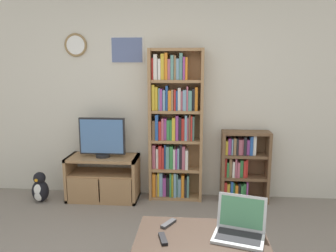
{
  "coord_description": "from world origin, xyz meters",
  "views": [
    {
      "loc": [
        0.44,
        -1.9,
        1.71
      ],
      "look_at": [
        0.18,
        1.25,
        1.12
      ],
      "focal_mm": 35.0,
      "sensor_mm": 36.0,
      "label": 1
    }
  ],
  "objects_px": {
    "tv_stand": "(103,178)",
    "remote_near_laptop": "(168,223)",
    "coffee_table": "(201,242)",
    "penguin_figurine": "(40,189)",
    "bookshelf_short": "(241,166)",
    "television": "(102,138)",
    "remote_far_from_laptop": "(163,239)",
    "laptop": "(240,227)",
    "bookshelf_tall": "(174,127)"
  },
  "relations": [
    {
      "from": "remote_far_from_laptop",
      "to": "television",
      "type": "bearing_deg",
      "value": -77.81
    },
    {
      "from": "tv_stand",
      "to": "remote_near_laptop",
      "type": "xyz_separation_m",
      "value": [
        0.97,
        -1.54,
        0.2
      ]
    },
    {
      "from": "laptop",
      "to": "television",
      "type": "bearing_deg",
      "value": 147.46
    },
    {
      "from": "coffee_table",
      "to": "penguin_figurine",
      "type": "bearing_deg",
      "value": 142.49
    },
    {
      "from": "remote_near_laptop",
      "to": "bookshelf_short",
      "type": "bearing_deg",
      "value": 95.11
    },
    {
      "from": "television",
      "to": "tv_stand",
      "type": "bearing_deg",
      "value": 148.7
    },
    {
      "from": "television",
      "to": "laptop",
      "type": "distance_m",
      "value": 2.25
    },
    {
      "from": "remote_near_laptop",
      "to": "remote_far_from_laptop",
      "type": "height_order",
      "value": "same"
    },
    {
      "from": "laptop",
      "to": "penguin_figurine",
      "type": "xyz_separation_m",
      "value": [
        -2.28,
        1.5,
        -0.36
      ]
    },
    {
      "from": "remote_near_laptop",
      "to": "remote_far_from_laptop",
      "type": "bearing_deg",
      "value": -64.42
    },
    {
      "from": "laptop",
      "to": "remote_far_from_laptop",
      "type": "bearing_deg",
      "value": -153.36
    },
    {
      "from": "coffee_table",
      "to": "tv_stand",
      "type": "bearing_deg",
      "value": 125.9
    },
    {
      "from": "remote_far_from_laptop",
      "to": "penguin_figurine",
      "type": "xyz_separation_m",
      "value": [
        -1.72,
        1.61,
        -0.3
      ]
    },
    {
      "from": "bookshelf_short",
      "to": "television",
      "type": "bearing_deg",
      "value": -175.68
    },
    {
      "from": "television",
      "to": "remote_near_laptop",
      "type": "xyz_separation_m",
      "value": [
        0.96,
        -1.53,
        -0.34
      ]
    },
    {
      "from": "bookshelf_tall",
      "to": "remote_far_from_laptop",
      "type": "height_order",
      "value": "bookshelf_tall"
    },
    {
      "from": "tv_stand",
      "to": "television",
      "type": "distance_m",
      "value": 0.53
    },
    {
      "from": "laptop",
      "to": "penguin_figurine",
      "type": "height_order",
      "value": "laptop"
    },
    {
      "from": "remote_near_laptop",
      "to": "remote_far_from_laptop",
      "type": "relative_size",
      "value": 0.96
    },
    {
      "from": "television",
      "to": "remote_far_from_laptop",
      "type": "height_order",
      "value": "television"
    },
    {
      "from": "bookshelf_short",
      "to": "coffee_table",
      "type": "xyz_separation_m",
      "value": [
        -0.54,
        -1.82,
        -0.03
      ]
    },
    {
      "from": "tv_stand",
      "to": "coffee_table",
      "type": "distance_m",
      "value": 2.09
    },
    {
      "from": "bookshelf_tall",
      "to": "laptop",
      "type": "relative_size",
      "value": 4.48
    },
    {
      "from": "television",
      "to": "laptop",
      "type": "height_order",
      "value": "television"
    },
    {
      "from": "coffee_table",
      "to": "remote_near_laptop",
      "type": "height_order",
      "value": "remote_near_laptop"
    },
    {
      "from": "tv_stand",
      "to": "bookshelf_tall",
      "type": "height_order",
      "value": "bookshelf_tall"
    },
    {
      "from": "tv_stand",
      "to": "television",
      "type": "height_order",
      "value": "television"
    },
    {
      "from": "bookshelf_short",
      "to": "coffee_table",
      "type": "relative_size",
      "value": 0.94
    },
    {
      "from": "remote_far_from_laptop",
      "to": "bookshelf_short",
      "type": "bearing_deg",
      "value": -129.09
    },
    {
      "from": "television",
      "to": "bookshelf_tall",
      "type": "distance_m",
      "value": 0.91
    },
    {
      "from": "bookshelf_tall",
      "to": "penguin_figurine",
      "type": "height_order",
      "value": "bookshelf_tall"
    },
    {
      "from": "bookshelf_short",
      "to": "remote_far_from_laptop",
      "type": "relative_size",
      "value": 5.44
    },
    {
      "from": "tv_stand",
      "to": "laptop",
      "type": "xyz_separation_m",
      "value": [
        1.51,
        -1.66,
        0.25
      ]
    },
    {
      "from": "laptop",
      "to": "penguin_figurine",
      "type": "relative_size",
      "value": 1.1
    },
    {
      "from": "tv_stand",
      "to": "coffee_table",
      "type": "xyz_separation_m",
      "value": [
        1.23,
        -1.69,
        0.14
      ]
    },
    {
      "from": "remote_near_laptop",
      "to": "penguin_figurine",
      "type": "xyz_separation_m",
      "value": [
        -1.74,
        1.38,
        -0.3
      ]
    },
    {
      "from": "remote_near_laptop",
      "to": "television",
      "type": "bearing_deg",
      "value": 152.73
    },
    {
      "from": "bookshelf_tall",
      "to": "remote_far_from_laptop",
      "type": "distance_m",
      "value": 1.95
    },
    {
      "from": "television",
      "to": "penguin_figurine",
      "type": "height_order",
      "value": "television"
    },
    {
      "from": "bookshelf_tall",
      "to": "bookshelf_short",
      "type": "relative_size",
      "value": 2.12
    },
    {
      "from": "penguin_figurine",
      "to": "bookshelf_tall",
      "type": "bearing_deg",
      "value": 9.66
    },
    {
      "from": "bookshelf_short",
      "to": "remote_near_laptop",
      "type": "distance_m",
      "value": 1.85
    },
    {
      "from": "tv_stand",
      "to": "remote_far_from_laptop",
      "type": "bearing_deg",
      "value": -61.84
    },
    {
      "from": "tv_stand",
      "to": "bookshelf_short",
      "type": "relative_size",
      "value": 0.99
    },
    {
      "from": "tv_stand",
      "to": "bookshelf_tall",
      "type": "xyz_separation_m",
      "value": [
        0.9,
        0.13,
        0.66
      ]
    },
    {
      "from": "coffee_table",
      "to": "penguin_figurine",
      "type": "relative_size",
      "value": 2.48
    },
    {
      "from": "coffee_table",
      "to": "penguin_figurine",
      "type": "height_order",
      "value": "coffee_table"
    },
    {
      "from": "tv_stand",
      "to": "bookshelf_short",
      "type": "height_order",
      "value": "bookshelf_short"
    },
    {
      "from": "remote_near_laptop",
      "to": "coffee_table",
      "type": "bearing_deg",
      "value": -0.33
    },
    {
      "from": "coffee_table",
      "to": "remote_far_from_laptop",
      "type": "relative_size",
      "value": 5.81
    }
  ]
}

